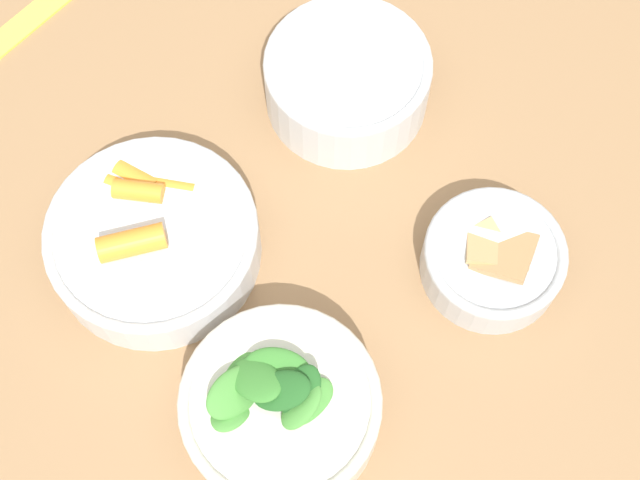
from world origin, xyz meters
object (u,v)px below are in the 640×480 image
object	(u,v)px
bowl_cookies	(493,259)
ruler	(21,26)
bowl_greens	(280,406)
bowl_carrots	(153,239)
bowl_beans_hotdog	(347,82)

from	to	relation	value
bowl_cookies	ruler	xyz separation A→B (m)	(-0.12, 0.53, -0.02)
bowl_greens	bowl_cookies	size ratio (longest dim) A/B	1.30
ruler	bowl_carrots	bearing A→B (deg)	-104.33
bowl_cookies	bowl_greens	bearing A→B (deg)	168.84
bowl_greens	ruler	bearing A→B (deg)	77.63
ruler	bowl_beans_hotdog	bearing A→B (deg)	-61.40
bowl_carrots	bowl_beans_hotdog	xyz separation A→B (m)	(0.24, -0.01, 0.00)
bowl_greens	bowl_beans_hotdog	xyz separation A→B (m)	(0.27, 0.18, -0.00)
bowl_greens	bowl_carrots	bearing A→B (deg)	80.70
bowl_carrots	bowl_beans_hotdog	distance (m)	0.24
bowl_greens	ruler	xyz separation A→B (m)	(0.11, 0.48, -0.03)
bowl_greens	bowl_beans_hotdog	size ratio (longest dim) A/B	1.03
bowl_carrots	bowl_cookies	size ratio (longest dim) A/B	1.49
bowl_carrots	bowl_cookies	distance (m)	0.31
bowl_greens	ruler	world-z (taller)	bowl_greens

